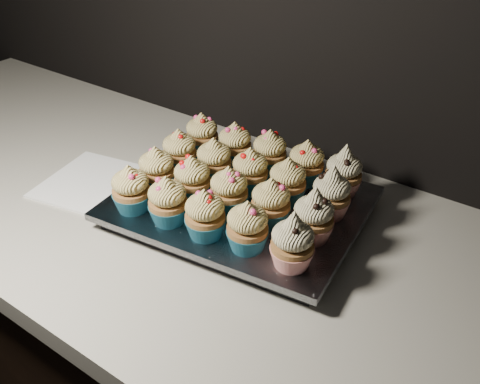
{
  "coord_description": "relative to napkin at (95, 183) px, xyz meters",
  "views": [
    {
      "loc": [
        0.25,
        1.13,
        1.44
      ],
      "look_at": [
        -0.19,
        1.74,
        0.95
      ],
      "focal_mm": 40.0,
      "sensor_mm": 36.0,
      "label": 1
    }
  ],
  "objects": [
    {
      "name": "cupcake_7",
      "position": [
        0.29,
        0.04,
        0.07
      ],
      "size": [
        0.06,
        0.06,
        0.08
      ],
      "color": "#1A637D",
      "rests_on": "foil_lining"
    },
    {
      "name": "cupcake_11",
      "position": [
        0.21,
        0.1,
        0.07
      ],
      "size": [
        0.06,
        0.06,
        0.08
      ],
      "color": "#1A637D",
      "rests_on": "foil_lining"
    },
    {
      "name": "cupcake_12",
      "position": [
        0.28,
        0.11,
        0.07
      ],
      "size": [
        0.06,
        0.06,
        0.08
      ],
      "color": "#1A637D",
      "rests_on": "foil_lining"
    },
    {
      "name": "cupcake_6",
      "position": [
        0.22,
        0.03,
        0.07
      ],
      "size": [
        0.06,
        0.06,
        0.08
      ],
      "color": "#1A637D",
      "rests_on": "foil_lining"
    },
    {
      "name": "baking_tray",
      "position": [
        0.28,
        0.07,
        0.01
      ],
      "size": [
        0.41,
        0.33,
        0.02
      ],
      "primitive_type": "cube",
      "rotation": [
        0.0,
        0.0,
        0.12
      ],
      "color": "black",
      "rests_on": "worktop"
    },
    {
      "name": "cupcake_17",
      "position": [
        0.27,
        0.18,
        0.07
      ],
      "size": [
        0.06,
        0.06,
        0.08
      ],
      "color": "#1A637D",
      "rests_on": "foil_lining"
    },
    {
      "name": "cupcake_16",
      "position": [
        0.2,
        0.17,
        0.07
      ],
      "size": [
        0.06,
        0.06,
        0.08
      ],
      "color": "#1A637D",
      "rests_on": "foil_lining"
    },
    {
      "name": "worktop",
      "position": [
        0.47,
        0.04,
        -0.02
      ],
      "size": [
        2.44,
        0.64,
        0.04
      ],
      "primitive_type": "cube",
      "color": "beige",
      "rests_on": "cabinet"
    },
    {
      "name": "napkin",
      "position": [
        0.0,
        0.0,
        0.0
      ],
      "size": [
        0.21,
        0.21,
        0.0
      ],
      "primitive_type": "cube",
      "rotation": [
        0.0,
        0.0,
        0.2
      ],
      "color": "white",
      "rests_on": "worktop"
    },
    {
      "name": "cupcake_13",
      "position": [
        0.35,
        0.12,
        0.07
      ],
      "size": [
        0.06,
        0.06,
        0.08
      ],
      "color": "#1A637D",
      "rests_on": "foil_lining"
    },
    {
      "name": "cupcake_14",
      "position": [
        0.43,
        0.12,
        0.07
      ],
      "size": [
        0.06,
        0.06,
        0.1
      ],
      "color": "red",
      "rests_on": "foil_lining"
    },
    {
      "name": "cupcake_19",
      "position": [
        0.41,
        0.2,
        0.07
      ],
      "size": [
        0.06,
        0.06,
        0.1
      ],
      "color": "red",
      "rests_on": "foil_lining"
    },
    {
      "name": "cupcake_3",
      "position": [
        0.37,
        -0.02,
        0.07
      ],
      "size": [
        0.06,
        0.06,
        0.08
      ],
      "color": "#1A637D",
      "rests_on": "foil_lining"
    },
    {
      "name": "cupcake_4",
      "position": [
        0.44,
        -0.02,
        0.07
      ],
      "size": [
        0.06,
        0.06,
        0.1
      ],
      "color": "red",
      "rests_on": "foil_lining"
    },
    {
      "name": "cupcake_15",
      "position": [
        0.13,
        0.17,
        0.07
      ],
      "size": [
        0.06,
        0.06,
        0.08
      ],
      "color": "#1A637D",
      "rests_on": "foil_lining"
    },
    {
      "name": "cupcake_1",
      "position": [
        0.23,
        -0.04,
        0.07
      ],
      "size": [
        0.06,
        0.06,
        0.08
      ],
      "color": "#1A637D",
      "rests_on": "foil_lining"
    },
    {
      "name": "cupcake_2",
      "position": [
        0.3,
        -0.03,
        0.07
      ],
      "size": [
        0.06,
        0.06,
        0.08
      ],
      "color": "#1A637D",
      "rests_on": "foil_lining"
    },
    {
      "name": "cupcake_18",
      "position": [
        0.34,
        0.19,
        0.07
      ],
      "size": [
        0.06,
        0.06,
        0.08
      ],
      "color": "#1A637D",
      "rests_on": "foil_lining"
    },
    {
      "name": "cupcake_8",
      "position": [
        0.36,
        0.05,
        0.07
      ],
      "size": [
        0.06,
        0.06,
        0.08
      ],
      "color": "#1A637D",
      "rests_on": "foil_lining"
    },
    {
      "name": "cupcake_9",
      "position": [
        0.43,
        0.05,
        0.07
      ],
      "size": [
        0.06,
        0.06,
        0.1
      ],
      "color": "red",
      "rests_on": "foil_lining"
    },
    {
      "name": "foil_lining",
      "position": [
        0.28,
        0.07,
        0.03
      ],
      "size": [
        0.44,
        0.36,
        0.01
      ],
      "primitive_type": "cube",
      "rotation": [
        0.0,
        0.0,
        0.12
      ],
      "color": "silver",
      "rests_on": "baking_tray"
    },
    {
      "name": "cupcake_0",
      "position": [
        0.16,
        -0.05,
        0.07
      ],
      "size": [
        0.06,
        0.06,
        0.08
      ],
      "color": "#1A637D",
      "rests_on": "foil_lining"
    },
    {
      "name": "cupcake_10",
      "position": [
        0.14,
        0.09,
        0.07
      ],
      "size": [
        0.06,
        0.06,
        0.08
      ],
      "color": "#1A637D",
      "rests_on": "foil_lining"
    },
    {
      "name": "cupcake_5",
      "position": [
        0.15,
        0.02,
        0.07
      ],
      "size": [
        0.06,
        0.06,
        0.08
      ],
      "color": "#1A637D",
      "rests_on": "foil_lining"
    }
  ]
}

